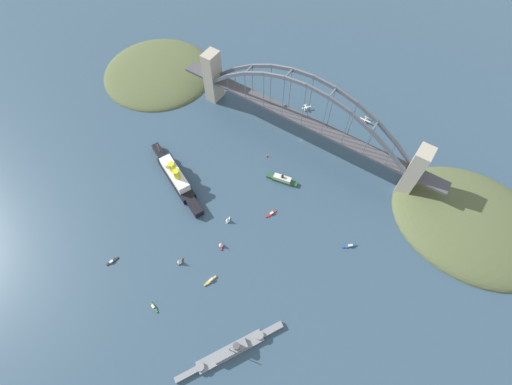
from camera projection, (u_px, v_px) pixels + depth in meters
name	position (u px, v px, depth m)	size (l,w,h in m)	color
ground_plane	(301.00, 139.00, 354.56)	(1400.00, 1400.00, 0.00)	#334C60
harbor_arch_bridge	(304.00, 118.00, 329.21)	(270.02, 16.47, 74.31)	#ADA38E
headland_west_shore	(474.00, 224.00, 306.19)	(136.37, 110.18, 27.23)	#515B38
headland_east_shore	(161.00, 73.00, 404.93)	(122.04, 119.51, 19.02)	#515B38
ocean_liner	(176.00, 176.00, 323.36)	(84.89, 42.04, 23.13)	black
naval_cruiser	(231.00, 351.00, 251.45)	(44.52, 73.27, 16.64)	gray
harbor_ferry_steamer	(282.00, 179.00, 326.78)	(29.31, 10.51, 8.22)	#23512D
seaplane_taxiing_near_bridge	(365.00, 120.00, 364.66)	(11.70, 8.33, 5.10)	#B7B7B2
seaplane_second_in_formation	(306.00, 108.00, 373.95)	(8.59, 8.79, 4.99)	#B7B7B2
small_boat_0	(179.00, 261.00, 285.06)	(4.24, 6.61, 7.41)	brown
small_boat_1	(154.00, 307.00, 269.15)	(9.93, 3.88, 1.84)	#2D6B3D
small_boat_2	(210.00, 281.00, 279.48)	(4.26, 11.52, 2.40)	gold
small_boat_3	(228.00, 219.00, 304.71)	(4.30, 6.57, 6.72)	silver
small_boat_4	(221.00, 245.00, 292.86)	(5.47, 6.00, 6.54)	#B2231E
small_boat_5	(112.00, 261.00, 287.92)	(4.46, 10.27, 1.77)	black
small_boat_6	(350.00, 246.00, 294.65)	(9.68, 9.34, 2.38)	#234C8C
small_boat_7	(271.00, 214.00, 310.41)	(5.21, 11.01, 1.96)	#B2231E
channel_marker_buoy	(267.00, 156.00, 342.46)	(2.20, 2.20, 2.75)	red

